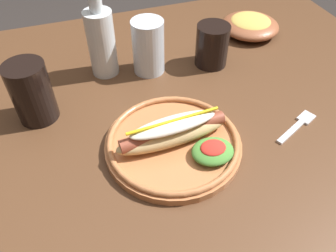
# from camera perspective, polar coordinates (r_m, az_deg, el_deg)

# --- Properties ---
(dining_table) EXTENTS (1.21, 1.01, 0.74)m
(dining_table) POSITION_cam_1_polar(r_m,az_deg,el_deg) (0.78, 1.85, -3.39)
(dining_table) COLOR #51331E
(dining_table) RESTS_ON ground_plane
(hot_dog_plate) EXTENTS (0.26, 0.26, 0.08)m
(hot_dog_plate) POSITION_cam_1_polar(r_m,az_deg,el_deg) (0.63, 1.24, -2.48)
(hot_dog_plate) COLOR #B77042
(hot_dog_plate) RESTS_ON dining_table
(fork) EXTENTS (0.12, 0.07, 0.00)m
(fork) POSITION_cam_1_polar(r_m,az_deg,el_deg) (0.73, 21.39, 0.17)
(fork) COLOR silver
(fork) RESTS_ON dining_table
(soda_cup) EXTENTS (0.08, 0.08, 0.13)m
(soda_cup) POSITION_cam_1_polar(r_m,az_deg,el_deg) (0.72, -22.28, 5.33)
(soda_cup) COLOR black
(soda_cup) RESTS_ON dining_table
(water_cup) EXTENTS (0.08, 0.08, 0.13)m
(water_cup) POSITION_cam_1_polar(r_m,az_deg,el_deg) (0.80, -3.40, 13.35)
(water_cup) COLOR silver
(water_cup) RESTS_ON dining_table
(extra_cup) EXTENTS (0.08, 0.08, 0.10)m
(extra_cup) POSITION_cam_1_polar(r_m,az_deg,el_deg) (0.84, 7.54, 13.52)
(extra_cup) COLOR black
(extra_cup) RESTS_ON dining_table
(glass_bottle) EXTENTS (0.06, 0.06, 0.23)m
(glass_bottle) POSITION_cam_1_polar(r_m,az_deg,el_deg) (0.80, -11.38, 14.32)
(glass_bottle) COLOR silver
(glass_bottle) RESTS_ON dining_table
(side_bowl) EXTENTS (0.16, 0.16, 0.05)m
(side_bowl) POSITION_cam_1_polar(r_m,az_deg,el_deg) (1.00, 13.87, 16.45)
(side_bowl) COLOR brown
(side_bowl) RESTS_ON dining_table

